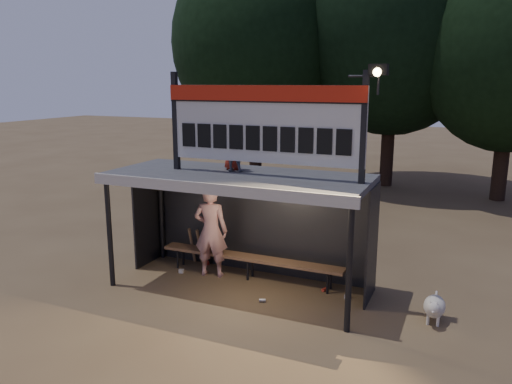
% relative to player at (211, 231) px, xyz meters
% --- Properties ---
extents(ground, '(80.00, 80.00, 0.00)m').
position_rel_player_xyz_m(ground, '(0.82, -0.37, -0.98)').
color(ground, brown).
rests_on(ground, ground).
extents(player, '(0.79, 0.59, 1.97)m').
position_rel_player_xyz_m(player, '(0.00, 0.00, 0.00)').
color(player, silver).
rests_on(player, ground).
extents(child_a, '(0.48, 0.40, 0.90)m').
position_rel_player_xyz_m(child_a, '(0.62, -0.14, 1.79)').
color(child_a, slate).
rests_on(child_a, dugout_shelter).
extents(child_b, '(0.43, 0.29, 0.87)m').
position_rel_player_xyz_m(child_b, '(0.53, 0.00, 1.77)').
color(child_b, '#9F2618').
rests_on(child_b, dugout_shelter).
extents(dugout_shelter, '(5.10, 2.08, 2.32)m').
position_rel_player_xyz_m(dugout_shelter, '(0.82, -0.13, 0.86)').
color(dugout_shelter, '#3F3F42').
rests_on(dugout_shelter, ground).
extents(scoreboard_assembly, '(4.10, 0.27, 1.99)m').
position_rel_player_xyz_m(scoreboard_assembly, '(1.37, -0.38, 2.34)').
color(scoreboard_assembly, black).
rests_on(scoreboard_assembly, dugout_shelter).
extents(bench, '(4.00, 0.35, 0.48)m').
position_rel_player_xyz_m(bench, '(0.82, 0.18, -0.55)').
color(bench, brown).
rests_on(bench, ground).
extents(tree_left, '(6.46, 6.46, 9.27)m').
position_rel_player_xyz_m(tree_left, '(-3.18, 9.63, 4.53)').
color(tree_left, black).
rests_on(tree_left, ground).
extents(tree_mid, '(7.22, 7.22, 10.36)m').
position_rel_player_xyz_m(tree_mid, '(1.82, 11.13, 5.18)').
color(tree_mid, '#311F16').
rests_on(tree_mid, ground).
extents(dog, '(0.36, 0.81, 0.49)m').
position_rel_player_xyz_m(dog, '(4.50, -0.35, -0.70)').
color(dog, beige).
rests_on(dog, ground).
extents(bats, '(0.48, 0.33, 0.84)m').
position_rel_player_xyz_m(bats, '(-0.54, 0.45, -0.55)').
color(bats, '#9D7349').
rests_on(bats, ground).
extents(litter, '(3.67, 1.43, 0.08)m').
position_rel_player_xyz_m(litter, '(1.14, -0.05, -0.95)').
color(litter, '#B5291F').
rests_on(litter, ground).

